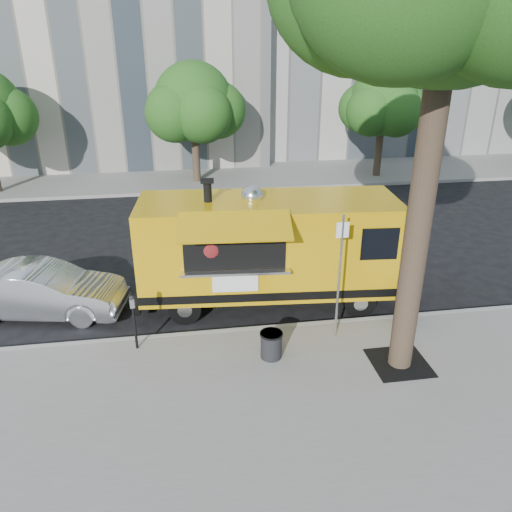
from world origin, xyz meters
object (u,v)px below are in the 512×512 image
Objects in this scene: sign_post at (340,270)px; trash_bin_left at (408,312)px; food_truck at (267,248)px; far_tree_c at (383,102)px; trash_bin_right at (271,344)px; parking_meter at (134,316)px; far_tree_b at (193,102)px; sedan at (43,291)px.

sign_post reaches higher than trash_bin_left.
sign_post is 0.43× the size of food_truck.
far_tree_c is 8.61× the size of trash_bin_right.
far_tree_c is 8.35× the size of trash_bin_left.
parking_meter reaches higher than trash_bin_right.
food_truck is 11.57× the size of trash_bin_right.
sign_post is 2.48m from food_truck.
parking_meter is at bearing 177.48° from sign_post.
far_tree_b reaches higher than sign_post.
far_tree_b reaches higher than parking_meter.
sedan is at bearing 138.20° from parking_meter.
food_truck reaches higher than trash_bin_left.
parking_meter reaches higher than trash_bin_left.
trash_bin_right is at bearing -93.41° from food_truck.
parking_meter is at bearing -98.10° from far_tree_b.
far_tree_c is at bearing 71.63° from trash_bin_left.
far_tree_b is at bearing -9.63° from sedan.
trash_bin_right is (-3.53, -0.84, -0.01)m from trash_bin_left.
sign_post is at bearing -79.85° from far_tree_b.
far_tree_c is 1.74× the size of sign_post.
trash_bin_left is at bearing 0.44° from parking_meter.
far_tree_c is 0.74× the size of food_truck.
sign_post is at bearing -97.96° from sedan.
sign_post is 4.64m from parking_meter.
sign_post is at bearing -2.52° from parking_meter.
far_tree_b reaches higher than trash_bin_left.
sign_post is 2.25× the size of parking_meter.
sign_post is (2.55, -14.25, -1.98)m from far_tree_b.
parking_meter is 3.87m from food_truck.
trash_bin_left is (8.87, -2.12, -0.19)m from sedan.
far_tree_c reaches higher than trash_bin_right.
sign_post reaches higher than trash_bin_right.
food_truck is at bearing -81.65° from sedan.
trash_bin_left is at bearing -92.63° from sedan.
trash_bin_left is (3.15, -1.87, -1.11)m from food_truck.
parking_meter is 3.07m from trash_bin_right.
sedan reaches higher than trash_bin_left.
sedan is 6.71× the size of trash_bin_right.
trash_bin_right is (-1.63, -0.59, -1.38)m from sign_post.
far_tree_c reaches higher than food_truck.
far_tree_b is at bearing 178.09° from far_tree_c.
sedan is at bearing 151.04° from trash_bin_right.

